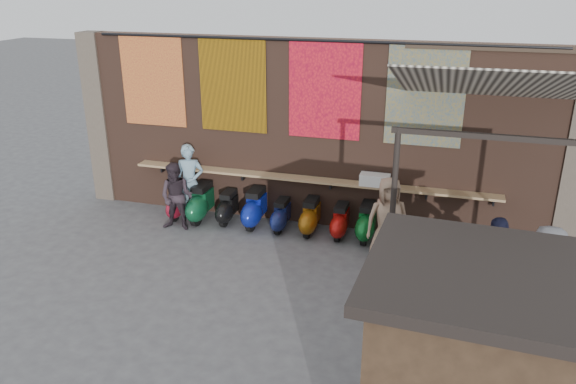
# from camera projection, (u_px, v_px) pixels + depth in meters

# --- Properties ---
(ground) EXTENTS (70.00, 70.00, 0.00)m
(ground) POSITION_uv_depth(u_px,v_px,m) (275.00, 276.00, 10.33)
(ground) COLOR #474749
(ground) RESTS_ON ground
(brick_wall) EXTENTS (10.00, 0.40, 4.00)m
(brick_wall) POSITION_uv_depth(u_px,v_px,m) (312.00, 134.00, 12.03)
(brick_wall) COLOR brown
(brick_wall) RESTS_ON ground
(pier_left) EXTENTS (0.50, 0.50, 4.00)m
(pier_left) POSITION_uv_depth(u_px,v_px,m) (101.00, 118.00, 13.39)
(pier_left) COLOR #4C4238
(pier_left) RESTS_ON ground
(eating_counter) EXTENTS (8.00, 0.32, 0.05)m
(eating_counter) POSITION_uv_depth(u_px,v_px,m) (307.00, 179.00, 12.02)
(eating_counter) COLOR #9E7A51
(eating_counter) RESTS_ON brick_wall
(shelf_box) EXTENTS (0.61, 0.29, 0.24)m
(shelf_box) POSITION_uv_depth(u_px,v_px,m) (375.00, 180.00, 11.56)
(shelf_box) COLOR white
(shelf_box) RESTS_ON eating_counter
(tapestry_redgold) EXTENTS (1.50, 0.02, 2.00)m
(tapestry_redgold) POSITION_uv_depth(u_px,v_px,m) (153.00, 81.00, 12.42)
(tapestry_redgold) COLOR maroon
(tapestry_redgold) RESTS_ON brick_wall
(tapestry_sun) EXTENTS (1.50, 0.02, 2.00)m
(tapestry_sun) POSITION_uv_depth(u_px,v_px,m) (233.00, 85.00, 11.92)
(tapestry_sun) COLOR #C47F0B
(tapestry_sun) RESTS_ON brick_wall
(tapestry_orange) EXTENTS (1.50, 0.02, 2.00)m
(tapestry_orange) POSITION_uv_depth(u_px,v_px,m) (325.00, 90.00, 11.39)
(tapestry_orange) COLOR red
(tapestry_orange) RESTS_ON brick_wall
(tapestry_multi) EXTENTS (1.50, 0.02, 2.00)m
(tapestry_multi) POSITION_uv_depth(u_px,v_px,m) (425.00, 96.00, 10.87)
(tapestry_multi) COLOR navy
(tapestry_multi) RESTS_ON brick_wall
(hang_rail) EXTENTS (9.50, 0.06, 0.06)m
(hang_rail) POSITION_uv_depth(u_px,v_px,m) (311.00, 40.00, 11.11)
(hang_rail) COLOR black
(hang_rail) RESTS_ON brick_wall
(scooter_stool_0) EXTENTS (0.32, 0.71, 0.67)m
(scooter_stool_0) POSITION_uv_depth(u_px,v_px,m) (179.00, 204.00, 12.75)
(scooter_stool_0) COLOR maroon
(scooter_stool_0) RESTS_ON ground
(scooter_stool_1) EXTENTS (0.40, 0.89, 0.84)m
(scooter_stool_1) POSITION_uv_depth(u_px,v_px,m) (201.00, 203.00, 12.55)
(scooter_stool_1) COLOR #10502D
(scooter_stool_1) RESTS_ON ground
(scooter_stool_2) EXTENTS (0.34, 0.75, 0.71)m
(scooter_stool_2) POSITION_uv_depth(u_px,v_px,m) (228.00, 208.00, 12.48)
(scooter_stool_2) COLOR black
(scooter_stool_2) RESTS_ON ground
(scooter_stool_3) EXTENTS (0.39, 0.87, 0.83)m
(scooter_stool_3) POSITION_uv_depth(u_px,v_px,m) (255.00, 208.00, 12.28)
(scooter_stool_3) COLOR navy
(scooter_stool_3) RESTS_ON ground
(scooter_stool_4) EXTENTS (0.32, 0.72, 0.68)m
(scooter_stool_4) POSITION_uv_depth(u_px,v_px,m) (281.00, 216.00, 12.10)
(scooter_stool_4) COLOR #151D4F
(scooter_stool_4) RESTS_ON ground
(scooter_stool_5) EXTENTS (0.36, 0.79, 0.75)m
(scooter_stool_5) POSITION_uv_depth(u_px,v_px,m) (310.00, 217.00, 11.95)
(scooter_stool_5) COLOR #82490B
(scooter_stool_5) RESTS_ON ground
(scooter_stool_6) EXTENTS (0.33, 0.74, 0.70)m
(scooter_stool_6) POSITION_uv_depth(u_px,v_px,m) (340.00, 221.00, 11.79)
(scooter_stool_6) COLOR #A30F0C
(scooter_stool_6) RESTS_ON ground
(scooter_stool_7) EXTENTS (0.37, 0.82, 0.78)m
(scooter_stool_7) POSITION_uv_depth(u_px,v_px,m) (367.00, 222.00, 11.64)
(scooter_stool_7) COLOR #0D5C21
(scooter_stool_7) RESTS_ON ground
(diner_left) EXTENTS (0.73, 0.59, 1.74)m
(diner_left) POSITION_uv_depth(u_px,v_px,m) (190.00, 183.00, 12.49)
(diner_left) COLOR #7B9FB4
(diner_left) RESTS_ON ground
(diner_right) EXTENTS (0.77, 0.62, 1.50)m
(diner_right) POSITION_uv_depth(u_px,v_px,m) (177.00, 197.00, 12.01)
(diner_right) COLOR #2F242C
(diner_right) RESTS_ON ground
(shopper_navy) EXTENTS (1.13, 0.82, 1.78)m
(shopper_navy) POSITION_uv_depth(u_px,v_px,m) (495.00, 271.00, 8.71)
(shopper_navy) COLOR black
(shopper_navy) RESTS_ON ground
(shopper_grey) EXTENTS (1.21, 0.75, 1.80)m
(shopper_grey) POSITION_uv_depth(u_px,v_px,m) (543.00, 283.00, 8.36)
(shopper_grey) COLOR slate
(shopper_grey) RESTS_ON ground
(shopper_tan) EXTENTS (0.97, 0.80, 1.70)m
(shopper_tan) POSITION_uv_depth(u_px,v_px,m) (388.00, 220.00, 10.63)
(shopper_tan) COLOR #9E7D64
(shopper_tan) RESTS_ON ground
(stall_roof) EXTENTS (2.74, 2.17, 0.12)m
(stall_roof) POSITION_uv_depth(u_px,v_px,m) (514.00, 279.00, 5.05)
(stall_roof) COLOR black
(stall_roof) RESTS_ON market_stall
(stall_sign) EXTENTS (1.20, 0.10, 0.50)m
(stall_sign) POSITION_uv_depth(u_px,v_px,m) (502.00, 301.00, 6.13)
(stall_sign) COLOR gold
(stall_sign) RESTS_ON market_stall
(stall_shelf) EXTENTS (1.96, 0.20, 0.06)m
(stall_shelf) POSITION_uv_depth(u_px,v_px,m) (491.00, 369.00, 6.46)
(stall_shelf) COLOR #473321
(stall_shelf) RESTS_ON market_stall
(awning_canvas) EXTENTS (3.20, 3.28, 0.97)m
(awning_canvas) POSITION_uv_depth(u_px,v_px,m) (499.00, 85.00, 8.94)
(awning_canvas) COLOR beige
(awning_canvas) RESTS_ON brick_wall
(awning_ledger) EXTENTS (3.30, 0.08, 0.12)m
(awning_ledger) POSITION_uv_depth(u_px,v_px,m) (497.00, 48.00, 10.22)
(awning_ledger) COLOR #33261C
(awning_ledger) RESTS_ON brick_wall
(awning_header) EXTENTS (3.00, 0.08, 0.08)m
(awning_header) POSITION_uv_depth(u_px,v_px,m) (501.00, 137.00, 7.76)
(awning_header) COLOR black
(awning_header) RESTS_ON awning_post_left
(awning_post_left) EXTENTS (0.09, 0.09, 3.10)m
(awning_post_left) POSITION_uv_depth(u_px,v_px,m) (391.00, 226.00, 8.68)
(awning_post_left) COLOR black
(awning_post_left) RESTS_ON ground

